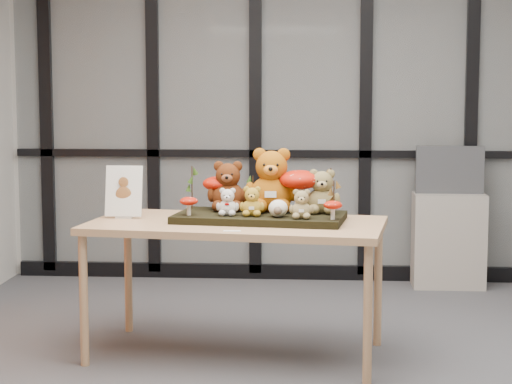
# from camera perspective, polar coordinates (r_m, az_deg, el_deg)

# --- Properties ---
(floor) EXTENTS (5.00, 5.00, 0.00)m
(floor) POSITION_cam_1_polar(r_m,az_deg,el_deg) (5.39, 2.98, -10.88)
(floor) COLOR #56565C
(floor) RESTS_ON ground
(room_shell) EXTENTS (5.00, 5.00, 5.00)m
(room_shell) POSITION_cam_1_polar(r_m,az_deg,el_deg) (5.14, 3.10, 7.28)
(room_shell) COLOR beige
(room_shell) RESTS_ON floor
(glass_partition) EXTENTS (4.90, 0.06, 2.78)m
(glass_partition) POSITION_cam_1_polar(r_m,az_deg,el_deg) (7.61, 3.36, 5.12)
(glass_partition) COLOR #2D383F
(glass_partition) RESTS_ON floor
(display_table) EXTENTS (1.83, 1.09, 0.81)m
(display_table) POSITION_cam_1_polar(r_m,az_deg,el_deg) (5.50, -1.22, -2.52)
(display_table) COLOR tan
(display_table) RESTS_ON floor
(diorama_tray) EXTENTS (1.05, 0.63, 0.04)m
(diorama_tray) POSITION_cam_1_polar(r_m,az_deg,el_deg) (5.52, 0.24, -1.57)
(diorama_tray) COLOR black
(diorama_tray) RESTS_ON display_table
(bear_pooh_yellow) EXTENTS (0.36, 0.33, 0.42)m
(bear_pooh_yellow) POSITION_cam_1_polar(r_m,az_deg,el_deg) (5.60, 0.96, 0.95)
(bear_pooh_yellow) COLOR #A3550C
(bear_pooh_yellow) RESTS_ON diorama_tray
(bear_brown_medium) EXTENTS (0.28, 0.26, 0.33)m
(bear_brown_medium) POSITION_cam_1_polar(r_m,az_deg,el_deg) (5.65, -1.73, 0.54)
(bear_brown_medium) COLOR #4D210B
(bear_brown_medium) RESTS_ON diorama_tray
(bear_tan_back) EXTENTS (0.25, 0.23, 0.29)m
(bear_tan_back) POSITION_cam_1_polar(r_m,az_deg,el_deg) (5.54, 4.08, 0.18)
(bear_tan_back) COLOR olive
(bear_tan_back) RESTS_ON diorama_tray
(bear_small_yellow) EXTENTS (0.16, 0.15, 0.19)m
(bear_small_yellow) POSITION_cam_1_polar(r_m,az_deg,el_deg) (5.42, -0.24, -0.47)
(bear_small_yellow) COLOR #AD8424
(bear_small_yellow) RESTS_ON diorama_tray
(bear_white_bow) EXTENTS (0.15, 0.14, 0.18)m
(bear_white_bow) POSITION_cam_1_polar(r_m,az_deg,el_deg) (5.44, -1.76, -0.52)
(bear_white_bow) COLOR silver
(bear_white_bow) RESTS_ON diorama_tray
(bear_beige_small) EXTENTS (0.16, 0.15, 0.19)m
(bear_beige_small) POSITION_cam_1_polar(r_m,az_deg,el_deg) (5.32, 2.82, -0.65)
(bear_beige_small) COLOR #968352
(bear_beige_small) RESTS_ON diorama_tray
(plush_cream_hedgehog) EXTENTS (0.10, 0.09, 0.11)m
(plush_cream_hedgehog) POSITION_cam_1_polar(r_m,az_deg,el_deg) (5.38, 1.38, -0.96)
(plush_cream_hedgehog) COLOR white
(plush_cream_hedgehog) RESTS_ON diorama_tray
(mushroom_back_left) EXTENTS (0.20, 0.20, 0.23)m
(mushroom_back_left) POSITION_cam_1_polar(r_m,az_deg,el_deg) (5.71, -2.29, 0.06)
(mushroom_back_left) COLOR #AD1405
(mushroom_back_left) RESTS_ON diorama_tray
(mushroom_back_right) EXTENTS (0.25, 0.25, 0.28)m
(mushroom_back_right) POSITION_cam_1_polar(r_m,az_deg,el_deg) (5.57, 2.71, 0.18)
(mushroom_back_right) COLOR #AD1405
(mushroom_back_right) RESTS_ON diorama_tray
(mushroom_front_left) EXTENTS (0.11, 0.11, 0.12)m
(mushroom_front_left) POSITION_cam_1_polar(r_m,az_deg,el_deg) (5.46, -4.16, -0.81)
(mushroom_front_left) COLOR #AD1405
(mushroom_front_left) RESTS_ON diorama_tray
(mushroom_front_right) EXTENTS (0.11, 0.11, 0.12)m
(mushroom_front_right) POSITION_cam_1_polar(r_m,az_deg,el_deg) (5.30, 4.75, -1.06)
(mushroom_front_right) COLOR #AD1405
(mushroom_front_right) RESTS_ON diorama_tray
(sprig_green_far_left) EXTENTS (0.05, 0.05, 0.27)m
(sprig_green_far_left) POSITION_cam_1_polar(r_m,az_deg,el_deg) (5.73, -3.96, 0.28)
(sprig_green_far_left) COLOR #19350C
(sprig_green_far_left) RESTS_ON diorama_tray
(sprig_green_mid_left) EXTENTS (0.05, 0.05, 0.28)m
(sprig_green_mid_left) POSITION_cam_1_polar(r_m,az_deg,el_deg) (5.74, -2.20, 0.38)
(sprig_green_mid_left) COLOR #19350C
(sprig_green_mid_left) RESTS_ON diorama_tray
(sprig_dry_far_right) EXTENTS (0.05, 0.05, 0.27)m
(sprig_dry_far_right) POSITION_cam_1_polar(r_m,az_deg,el_deg) (5.54, 4.62, 0.09)
(sprig_dry_far_right) COLOR brown
(sprig_dry_far_right) RESTS_ON diorama_tray
(sprig_dry_mid_right) EXTENTS (0.05, 0.05, 0.21)m
(sprig_dry_mid_right) POSITION_cam_1_polar(r_m,az_deg,el_deg) (5.41, 4.81, -0.40)
(sprig_dry_mid_right) COLOR brown
(sprig_dry_mid_right) RESTS_ON diorama_tray
(sprig_green_centre) EXTENTS (0.05, 0.05, 0.21)m
(sprig_green_centre) POSITION_cam_1_polar(r_m,az_deg,el_deg) (5.71, -0.19, -0.03)
(sprig_green_centre) COLOR #19350C
(sprig_green_centre) RESTS_ON diorama_tray
(sign_holder) EXTENTS (0.23, 0.07, 0.32)m
(sign_holder) POSITION_cam_1_polar(r_m,az_deg,el_deg) (5.68, -8.14, -0.09)
(sign_holder) COLOR silver
(sign_holder) RESTS_ON display_table
(label_card) EXTENTS (0.10, 0.03, 0.00)m
(label_card) POSITION_cam_1_polar(r_m,az_deg,el_deg) (5.14, -1.49, -2.42)
(label_card) COLOR white
(label_card) RESTS_ON display_table
(cabinet) EXTENTS (0.56, 0.33, 0.75)m
(cabinet) POSITION_cam_1_polar(r_m,az_deg,el_deg) (7.58, 11.75, -2.93)
(cabinet) COLOR #9F988E
(cabinet) RESTS_ON floor
(monitor) EXTENTS (0.54, 0.06, 0.38)m
(monitor) POSITION_cam_1_polar(r_m,az_deg,el_deg) (7.52, 11.84, 1.35)
(monitor) COLOR #46494D
(monitor) RESTS_ON cabinet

